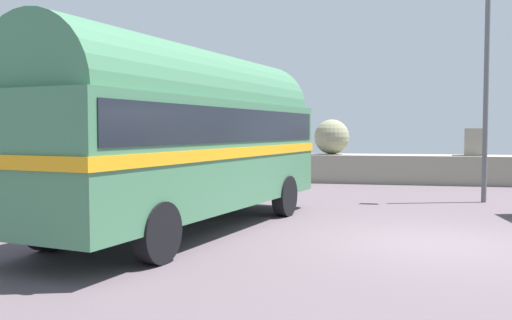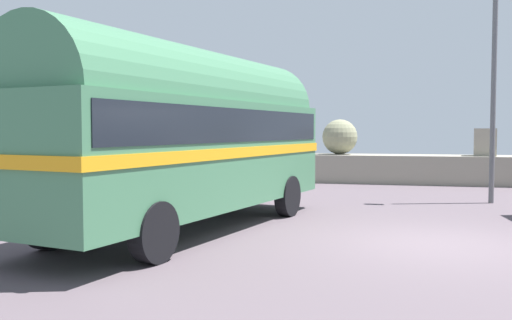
% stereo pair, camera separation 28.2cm
% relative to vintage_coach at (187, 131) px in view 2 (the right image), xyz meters
% --- Properties ---
extents(ground, '(32.00, 26.00, 0.02)m').
position_rel_vintage_coach_xyz_m(ground, '(4.80, -0.29, -2.04)').
color(ground, '#574B52').
extents(breakwater, '(31.36, 2.13, 2.49)m').
position_rel_vintage_coach_xyz_m(breakwater, '(4.92, 11.51, -1.34)').
color(breakwater, gray).
rests_on(breakwater, ground).
extents(vintage_coach, '(4.28, 8.90, 3.70)m').
position_rel_vintage_coach_xyz_m(vintage_coach, '(0.00, 0.00, 0.00)').
color(vintage_coach, black).
rests_on(vintage_coach, ground).
extents(lamp_post, '(0.86, 0.40, 5.94)m').
position_rel_vintage_coach_xyz_m(lamp_post, '(6.69, 5.92, 1.32)').
color(lamp_post, '#5B5B60').
rests_on(lamp_post, ground).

